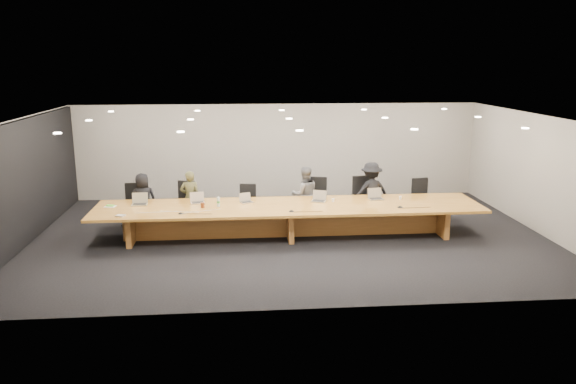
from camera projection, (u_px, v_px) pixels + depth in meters
name	position (u px, v px, depth m)	size (l,w,h in m)	color
ground	(289.00, 236.00, 13.26)	(12.00, 12.00, 0.00)	black
back_wall	(277.00, 151.00, 16.82)	(12.00, 0.02, 2.80)	beige
left_wall_panel	(23.00, 184.00, 12.44)	(0.08, 7.84, 2.74)	black
conference_table	(289.00, 215.00, 13.14)	(9.00, 1.80, 0.75)	#966120
chair_far_left	(133.00, 204.00, 14.06)	(0.54, 0.54, 1.06)	black
chair_left	(184.00, 203.00, 14.10)	(0.56, 0.56, 1.10)	black
chair_mid_left	(247.00, 204.00, 14.22)	(0.51, 0.51, 1.00)	black
chair_mid_right	(316.00, 199.00, 14.40)	(0.58, 0.58, 1.14)	black
chair_right	(364.00, 198.00, 14.47)	(0.59, 0.59, 1.15)	black
chair_far_right	(423.00, 199.00, 14.59)	(0.55, 0.55, 1.07)	black
person_a	(143.00, 200.00, 13.92)	(0.66, 0.43, 1.35)	black
person_b	(190.00, 198.00, 14.02)	(0.51, 0.33, 1.39)	#403F22
person_c	(305.00, 195.00, 14.24)	(0.70, 0.55, 1.45)	#575859
person_d	(371.00, 192.00, 14.39)	(0.99, 0.57, 1.53)	black
laptop_a	(139.00, 199.00, 13.09)	(0.36, 0.26, 0.28)	tan
laptop_b	(198.00, 198.00, 13.26)	(0.33, 0.24, 0.26)	#C6B197
laptop_c	(247.00, 198.00, 13.31)	(0.29, 0.21, 0.23)	tan
laptop_d	(318.00, 196.00, 13.40)	(0.34, 0.24, 0.27)	tan
laptop_e	(376.00, 194.00, 13.61)	(0.35, 0.25, 0.27)	tan
water_bottle	(218.00, 202.00, 12.95)	(0.07, 0.07, 0.22)	silver
amber_mug	(203.00, 205.00, 12.87)	(0.09, 0.09, 0.11)	maroon
paper_cup_near	(333.00, 200.00, 13.41)	(0.07, 0.07, 0.08)	white
paper_cup_far	(400.00, 198.00, 13.65)	(0.07, 0.07, 0.08)	silver
notepad	(110.00, 206.00, 12.96)	(0.24, 0.19, 0.01)	silver
lime_gadget	(110.00, 206.00, 12.96)	(0.17, 0.10, 0.03)	#5FC935
av_box	(121.00, 216.00, 12.17)	(0.18, 0.14, 0.03)	#B7B8BC
mic_left	(180.00, 213.00, 12.37)	(0.11, 0.11, 0.03)	black
mic_center	(291.00, 211.00, 12.55)	(0.12, 0.12, 0.03)	black
mic_right	(400.00, 207.00, 12.89)	(0.14, 0.14, 0.03)	black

